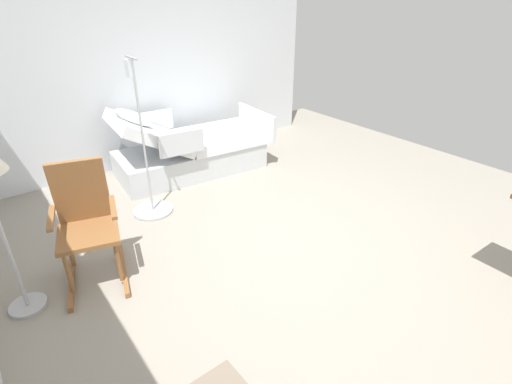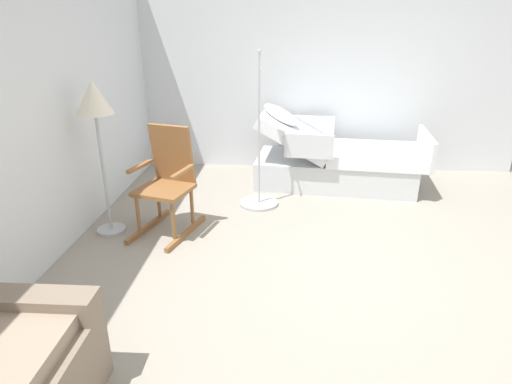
{
  "view_description": "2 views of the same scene",
  "coord_description": "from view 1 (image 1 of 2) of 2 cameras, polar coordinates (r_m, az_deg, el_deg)",
  "views": [
    {
      "loc": [
        -2.28,
        2.19,
        2.25
      ],
      "look_at": [
        0.02,
        0.42,
        0.72
      ],
      "focal_mm": 27.16,
      "sensor_mm": 36.0,
      "label": 1
    },
    {
      "loc": [
        -3.1,
        0.47,
        1.98
      ],
      "look_at": [
        0.25,
        0.74,
        0.63
      ],
      "focal_mm": 30.43,
      "sensor_mm": 36.0,
      "label": 2
    }
  ],
  "objects": [
    {
      "name": "side_wall",
      "position": [
        5.7,
        -15.17,
        17.69
      ],
      "size": [
        0.1,
        5.18,
        2.7
      ],
      "primitive_type": "cube",
      "color": "silver",
      "rests_on": "ground"
    },
    {
      "name": "rocking_chair",
      "position": [
        3.55,
        -23.65,
        -4.35
      ],
      "size": [
        0.86,
        0.66,
        1.05
      ],
      "color": "brown",
      "rests_on": "ground"
    },
    {
      "name": "ground_plane",
      "position": [
        3.88,
        5.17,
        -7.89
      ],
      "size": [
        7.13,
        7.13,
        0.0
      ],
      "primitive_type": "plane",
      "color": "gray"
    },
    {
      "name": "hospital_bed",
      "position": [
        5.38,
        -9.6,
        6.07
      ],
      "size": [
        1.14,
        2.14,
        1.05
      ],
      "color": "silver",
      "rests_on": "ground"
    },
    {
      "name": "iv_pole",
      "position": [
        4.46,
        -15.3,
        -0.0
      ],
      "size": [
        0.44,
        0.44,
        1.69
      ],
      "color": "#B2B5BA",
      "rests_on": "ground"
    }
  ]
}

